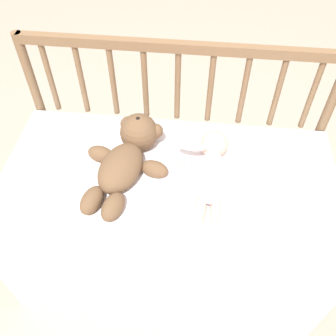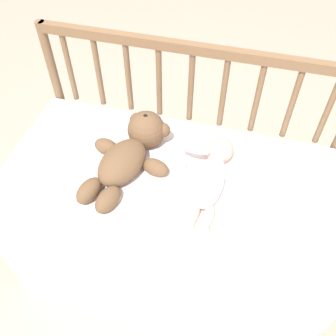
{
  "view_description": "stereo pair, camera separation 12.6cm",
  "coord_description": "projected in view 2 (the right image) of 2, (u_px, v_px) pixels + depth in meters",
  "views": [
    {
      "loc": [
        0.09,
        -0.82,
        1.57
      ],
      "look_at": [
        0.0,
        -0.0,
        0.62
      ],
      "focal_mm": 40.0,
      "sensor_mm": 36.0,
      "label": 1
    },
    {
      "loc": [
        0.21,
        -0.8,
        1.57
      ],
      "look_at": [
        0.0,
        -0.0,
        0.62
      ],
      "focal_mm": 40.0,
      "sensor_mm": 36.0,
      "label": 2
    }
  ],
  "objects": [
    {
      "name": "blanket",
      "position": [
        163.0,
        180.0,
        1.3
      ],
      "size": [
        0.82,
        0.53,
        0.01
      ],
      "color": "white",
      "rests_on": "crib_mattress"
    },
    {
      "name": "baby",
      "position": [
        212.0,
        174.0,
        1.27
      ],
      "size": [
        0.26,
        0.38,
        0.1
      ],
      "color": "white",
      "rests_on": "crib_mattress"
    },
    {
      "name": "crib_rail",
      "position": [
        190.0,
        104.0,
        1.46
      ],
      "size": [
        1.18,
        0.04,
        0.89
      ],
      "color": "brown",
      "rests_on": "ground_plane"
    },
    {
      "name": "crib_mattress",
      "position": [
        168.0,
        221.0,
        1.52
      ],
      "size": [
        1.18,
        0.6,
        0.56
      ],
      "color": "silver",
      "rests_on": "ground_plane"
    },
    {
      "name": "ground_plane",
      "position": [
        168.0,
        254.0,
        1.73
      ],
      "size": [
        12.0,
        12.0,
        0.0
      ],
      "primitive_type": "plane",
      "color": "tan"
    },
    {
      "name": "teddy_bear",
      "position": [
        131.0,
        151.0,
        1.32
      ],
      "size": [
        0.31,
        0.44,
        0.14
      ],
      "color": "brown",
      "rests_on": "crib_mattress"
    }
  ]
}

